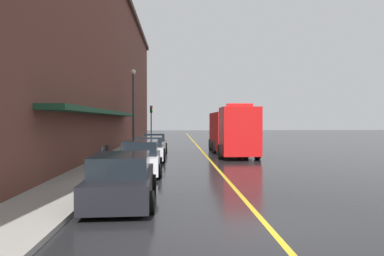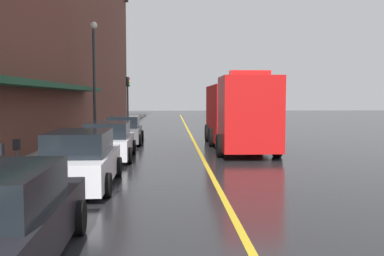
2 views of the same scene
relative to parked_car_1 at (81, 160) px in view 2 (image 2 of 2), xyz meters
name	(u,v)px [view 2 (image 2 of 2)]	position (x,y,z in m)	size (l,w,h in m)	color
ground_plane	(191,136)	(3.91, 16.12, -0.76)	(112.00, 112.00, 0.00)	#232326
sidewalk_left	(97,135)	(-2.29, 16.12, -0.69)	(2.40, 70.00, 0.15)	#9E9B93
lane_center_stripe	(191,136)	(3.91, 16.12, -0.76)	(0.16, 70.00, 0.01)	gold
parked_car_1	(81,160)	(0.00, 0.00, 0.00)	(2.08, 4.71, 1.62)	silver
parked_car_2	(109,141)	(-0.03, 5.67, -0.03)	(2.17, 4.68, 1.55)	silver
parked_car_3	(124,131)	(-0.03, 11.54, -0.03)	(2.12, 4.24, 1.55)	#595B60
fire_truck	(237,113)	(5.91, 9.18, 1.00)	(2.78, 9.42, 3.70)	red
parking_meter_0	(0,161)	(-1.44, -2.09, 0.30)	(0.14, 0.18, 1.33)	#4C4C51
parking_meter_1	(17,155)	(-1.44, -1.00, 0.30)	(0.14, 0.18, 1.33)	#4C4C51
street_lamp_left	(94,67)	(-2.04, 14.02, 3.64)	(0.44, 0.44, 6.94)	#33383D
traffic_light_near	(128,91)	(-1.38, 27.43, 2.39)	(0.38, 0.36, 4.30)	#232326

